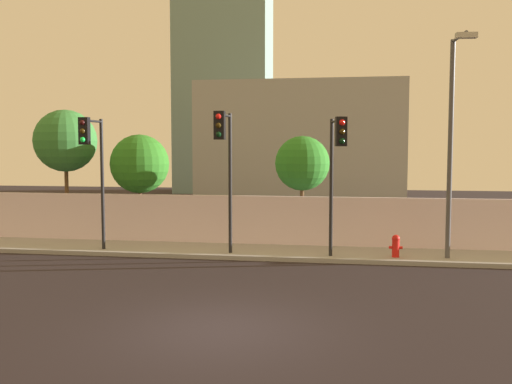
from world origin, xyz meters
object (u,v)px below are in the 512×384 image
Objects in this scene: traffic_light_center at (93,155)px; street_lamp_curbside at (452,132)px; fire_hydrant at (396,245)px; roadside_tree_midleft at (140,164)px; traffic_light_left at (225,152)px; traffic_light_right at (336,156)px; roadside_tree_leftmost at (65,141)px; roadside_tree_midright at (302,164)px.

traffic_light_center is 0.66× the size of street_lamp_curbside.
street_lamp_curbside is 9.43× the size of fire_hydrant.
traffic_light_left is at bearing -42.33° from roadside_tree_midleft.
traffic_light_right is at bearing -0.16° from traffic_light_left.
roadside_tree_leftmost reaches higher than fire_hydrant.
street_lamp_curbside is at bearing -12.69° from roadside_tree_leftmost.
roadside_tree_leftmost is at bearing 127.60° from traffic_light_center.
street_lamp_curbside reaches higher than roadside_tree_leftmost.
traffic_light_left is 4.60m from traffic_light_center.
traffic_light_left is at bearing 179.84° from traffic_light_right.
traffic_light_center is at bearing -52.40° from roadside_tree_leftmost.
roadside_tree_midright is at bearing 146.15° from street_lamp_curbside.
traffic_light_left is 1.11× the size of roadside_tree_midleft.
street_lamp_curbside is 4.05m from fire_hydrant.
street_lamp_curbside is 12.22m from roadside_tree_midleft.
traffic_light_left is 0.68× the size of street_lamp_curbside.
roadside_tree_midright is (6.83, 4.00, -0.39)m from traffic_light_center.
roadside_tree_midright is at bearing 108.84° from traffic_light_right.
traffic_light_center reaches higher than roadside_tree_midright.
roadside_tree_midright is (-5.01, 3.36, -1.12)m from street_lamp_curbside.
street_lamp_curbside reaches higher than traffic_light_left.
traffic_light_right is 3.77m from street_lamp_curbside.
fire_hydrant is 10.83m from roadside_tree_midleft.
traffic_light_right is at bearing -19.75° from roadside_tree_leftmost.
traffic_light_right is (3.62, -0.01, -0.14)m from traffic_light_left.
street_lamp_curbside is 1.67× the size of roadside_tree_midright.
roadside_tree_midright is (-1.38, 4.06, -0.35)m from traffic_light_right.
roadside_tree_midleft is (-4.44, 4.05, -0.54)m from traffic_light_left.
traffic_light_center is 7.93m from roadside_tree_midright.
traffic_light_center is 10.62m from fire_hydrant.
traffic_light_center is 6.18× the size of fire_hydrant.
traffic_light_center is at bearing -175.95° from fire_hydrant.
roadside_tree_midleft reaches higher than roadside_tree_midright.
roadside_tree_midleft is (3.23, 0.00, -0.95)m from roadside_tree_leftmost.
traffic_light_right is 0.85× the size of roadside_tree_leftmost.
fire_hydrant is at bearing -13.89° from roadside_tree_leftmost.
roadside_tree_leftmost is at bearing -180.00° from roadside_tree_midright.
roadside_tree_midleft is (0.16, 4.00, -0.43)m from traffic_light_center.
roadside_tree_midleft is at bearing 180.00° from roadside_tree_midright.
fire_hydrant is 0.17× the size of roadside_tree_midleft.
traffic_light_center is 1.09× the size of roadside_tree_midright.
traffic_light_right is at bearing -0.42° from traffic_light_center.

